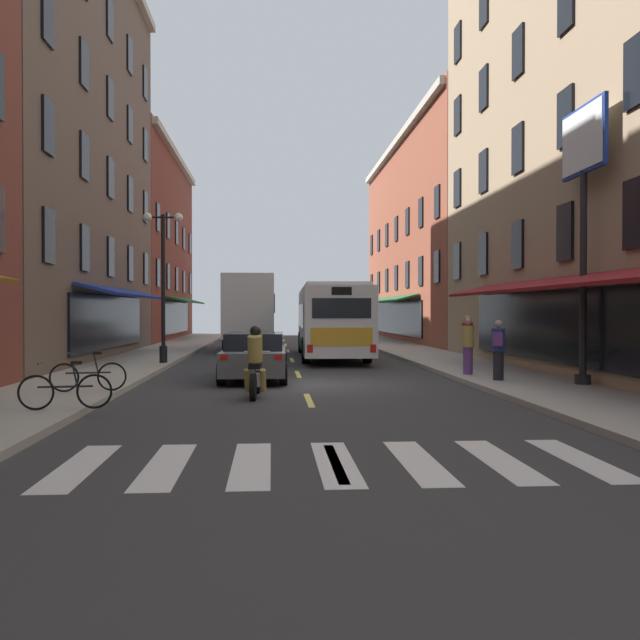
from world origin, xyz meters
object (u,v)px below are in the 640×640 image
Objects in this scene: bicycle_mid at (66,390)px; bicycle_near at (88,376)px; billboard_sign at (584,176)px; motorcycle_rider at (255,367)px; pedestrian_far at (468,345)px; sedan_mid at (251,331)px; box_truck at (250,312)px; sedan_near at (255,356)px; transit_bus at (331,320)px; street_lamp_twin at (163,280)px; pedestrian_mid at (467,341)px; pedestrian_near at (498,348)px.

bicycle_near is at bearing 96.52° from bicycle_mid.
billboard_sign is 9.55m from motorcycle_rider.
bicycle_near is 1.02× the size of pedestrian_far.
motorcycle_rider is at bearing -88.15° from sedan_mid.
bicycle_near is (-2.85, -30.71, -0.19)m from sedan_mid.
sedan_mid is at bearing 84.70° from bicycle_near.
box_truck reaches higher than sedan_near.
bicycle_mid is at bearing -97.25° from box_truck.
sedan_mid is 2.73× the size of bicycle_near.
billboard_sign reaches higher than box_truck.
transit_bus is 6.85× the size of bicycle_near.
sedan_near is at bearing -88.09° from sedan_mid.
pedestrian_far reaches higher than sedan_near.
billboard_sign is at bearing -67.14° from transit_bus.
sedan_mid is at bearing 107.18° from billboard_sign.
box_truck is at bearing -2.82° from pedestrian_far.
box_truck is 1.62× the size of sedan_near.
street_lamp_twin reaches higher than bicycle_near.
sedan_mid is 25.90m from pedestrian_mid.
box_truck is 4.75× the size of pedestrian_near.
box_truck reaches higher than pedestrian_near.
bicycle_near is 10.49m from pedestrian_near.
street_lamp_twin is (-3.40, 5.12, 2.42)m from sedan_near.
pedestrian_mid is (0.30, 4.07, 0.03)m from pedestrian_near.
billboard_sign is 0.92× the size of box_truck.
billboard_sign is 4.17× the size of bicycle_near.
transit_bus is 5.59× the size of motorcycle_rider.
motorcycle_rider is 1.23× the size of bicycle_near.
pedestrian_far is (-2.13, 2.95, -4.41)m from billboard_sign.
box_truck reaches higher than bicycle_near.
box_truck is (-3.62, 5.54, 0.34)m from transit_bus.
transit_bus is at bearing -77.23° from sedan_mid.
sedan_mid is 30.94m from motorcycle_rider.
sedan_near is 2.94× the size of pedestrian_near.
billboard_sign is 4.36× the size of pedestrian_near.
pedestrian_far is (6.23, -0.22, 0.29)m from sedan_near.
sedan_near is (0.60, -15.04, -1.25)m from box_truck.
billboard_sign reaches higher than street_lamp_twin.
pedestrian_mid is at bearing -62.72° from transit_bus.
pedestrian_mid is at bearing 29.52° from bicycle_near.
pedestrian_near is at bearing -75.49° from sedan_mid.
sedan_mid is at bearing 91.91° from sedan_near.
sedan_near is 0.88× the size of street_lamp_twin.
pedestrian_far is at bearing -71.71° from transit_bus.
sedan_near is at bearing -56.39° from street_lamp_twin.
motorcycle_rider is (-8.26, -0.99, -4.69)m from billboard_sign.
box_truck is 15.11m from sedan_near.
street_lamp_twin is (-2.80, -9.93, 1.17)m from box_truck.
street_lamp_twin reaches higher than sedan_near.
billboard_sign reaches higher than pedestrian_near.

